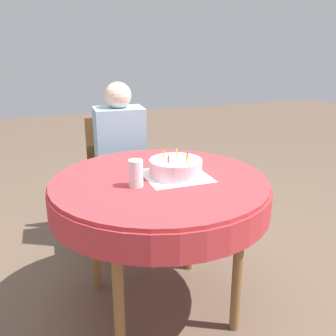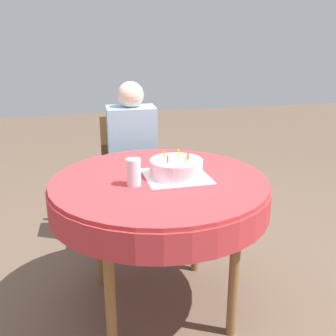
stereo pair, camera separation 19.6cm
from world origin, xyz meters
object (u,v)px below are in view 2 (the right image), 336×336
(person, at_px, (132,149))
(drinking_glass, at_px, (134,172))
(chair, at_px, (132,172))
(birthday_cake, at_px, (176,168))

(person, xyz_separation_m, drinking_glass, (-0.13, -0.85, 0.13))
(person, height_order, drinking_glass, person)
(chair, height_order, person, person)
(person, height_order, birthday_cake, person)
(person, bearing_deg, drinking_glass, -95.34)
(birthday_cake, bearing_deg, drinking_glass, -162.34)
(chair, distance_m, person, 0.22)
(person, relative_size, drinking_glass, 8.88)
(chair, xyz_separation_m, drinking_glass, (-0.13, -0.94, 0.32))
(birthday_cake, bearing_deg, chair, 96.23)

